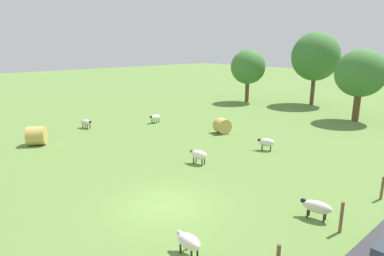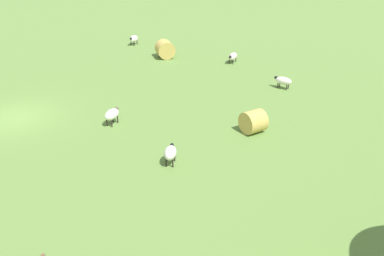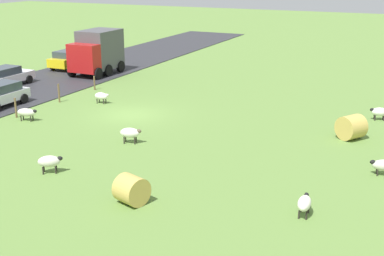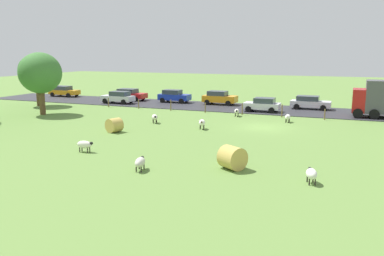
{
  "view_description": "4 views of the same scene",
  "coord_description": "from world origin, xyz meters",
  "px_view_note": "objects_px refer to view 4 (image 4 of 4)",
  "views": [
    {
      "loc": [
        10.68,
        -8.09,
        6.84
      ],
      "look_at": [
        -7.08,
        8.01,
        0.82
      ],
      "focal_mm": 31.38,
      "sensor_mm": 36.0,
      "label": 1
    },
    {
      "loc": [
        11.32,
        21.64,
        10.38
      ],
      "look_at": [
        -3.44,
        9.57,
        1.05
      ],
      "focal_mm": 42.74,
      "sensor_mm": 36.0,
      "label": 2
    },
    {
      "loc": [
        -16.86,
        26.87,
        9.02
      ],
      "look_at": [
        -6.35,
        4.56,
        1.28
      ],
      "focal_mm": 48.87,
      "sensor_mm": 36.0,
      "label": 3
    },
    {
      "loc": [
        -34.03,
        -6.98,
        6.47
      ],
      "look_at": [
        -5.82,
        4.39,
        0.65
      ],
      "focal_mm": 37.28,
      "sensor_mm": 36.0,
      "label": 4
    }
  ],
  "objects_px": {
    "truck_0": "(379,98)",
    "car_3": "(310,102)",
    "car_4": "(129,94)",
    "sheep_4": "(237,111)",
    "tree_2": "(40,73)",
    "car_5": "(64,91)",
    "car_1": "(118,97)",
    "sheep_3": "(311,174)",
    "hay_bale_1": "(232,158)",
    "car_6": "(174,96)",
    "sheep_1": "(140,162)",
    "sheep_0": "(288,117)",
    "hay_bale_0": "(114,125)",
    "sheep_2": "(85,145)",
    "sheep_6": "(155,117)",
    "tree_0": "(36,71)",
    "car_7": "(263,104)",
    "car_0": "(219,98)",
    "sheep_5": "(202,123)"
  },
  "relations": [
    {
      "from": "sheep_4",
      "to": "tree_2",
      "type": "distance_m",
      "value": 20.65
    },
    {
      "from": "sheep_3",
      "to": "car_5",
      "type": "relative_size",
      "value": 0.25
    },
    {
      "from": "truck_0",
      "to": "car_1",
      "type": "height_order",
      "value": "truck_0"
    },
    {
      "from": "hay_bale_1",
      "to": "truck_0",
      "type": "bearing_deg",
      "value": -20.83
    },
    {
      "from": "tree_0",
      "to": "truck_0",
      "type": "bearing_deg",
      "value": -81.84
    },
    {
      "from": "truck_0",
      "to": "car_1",
      "type": "xyz_separation_m",
      "value": [
        -0.06,
        29.99,
        -1.13
      ]
    },
    {
      "from": "sheep_0",
      "to": "truck_0",
      "type": "relative_size",
      "value": 0.23
    },
    {
      "from": "sheep_6",
      "to": "truck_0",
      "type": "height_order",
      "value": "truck_0"
    },
    {
      "from": "sheep_1",
      "to": "sheep_4",
      "type": "height_order",
      "value": "sheep_4"
    },
    {
      "from": "tree_0",
      "to": "car_7",
      "type": "height_order",
      "value": "tree_0"
    },
    {
      "from": "car_6",
      "to": "car_7",
      "type": "bearing_deg",
      "value": -106.82
    },
    {
      "from": "sheep_2",
      "to": "sheep_6",
      "type": "height_order",
      "value": "sheep_6"
    },
    {
      "from": "sheep_2",
      "to": "car_0",
      "type": "relative_size",
      "value": 0.29
    },
    {
      "from": "sheep_5",
      "to": "car_3",
      "type": "xyz_separation_m",
      "value": [
        15.65,
        -7.27,
        0.28
      ]
    },
    {
      "from": "sheep_3",
      "to": "car_6",
      "type": "relative_size",
      "value": 0.27
    },
    {
      "from": "tree_2",
      "to": "sheep_4",
      "type": "bearing_deg",
      "value": -71.49
    },
    {
      "from": "hay_bale_1",
      "to": "hay_bale_0",
      "type": "bearing_deg",
      "value": 61.4
    },
    {
      "from": "car_1",
      "to": "car_5",
      "type": "bearing_deg",
      "value": 71.7
    },
    {
      "from": "sheep_0",
      "to": "car_7",
      "type": "bearing_deg",
      "value": 32.73
    },
    {
      "from": "tree_0",
      "to": "car_0",
      "type": "distance_m",
      "value": 22.38
    },
    {
      "from": "sheep_0",
      "to": "car_1",
      "type": "relative_size",
      "value": 0.26
    },
    {
      "from": "sheep_2",
      "to": "hay_bale_0",
      "type": "distance_m",
      "value": 6.65
    },
    {
      "from": "sheep_2",
      "to": "hay_bale_0",
      "type": "xyz_separation_m",
      "value": [
        6.39,
        1.85,
        0.07
      ]
    },
    {
      "from": "truck_0",
      "to": "car_3",
      "type": "height_order",
      "value": "truck_0"
    },
    {
      "from": "car_5",
      "to": "car_7",
      "type": "bearing_deg",
      "value": -97.74
    },
    {
      "from": "tree_0",
      "to": "sheep_6",
      "type": "bearing_deg",
      "value": -106.2
    },
    {
      "from": "hay_bale_0",
      "to": "car_7",
      "type": "distance_m",
      "value": 17.93
    },
    {
      "from": "hay_bale_1",
      "to": "truck_0",
      "type": "relative_size",
      "value": 0.28
    },
    {
      "from": "sheep_3",
      "to": "car_3",
      "type": "distance_m",
      "value": 27.15
    },
    {
      "from": "sheep_0",
      "to": "hay_bale_1",
      "type": "relative_size",
      "value": 0.83
    },
    {
      "from": "car_1",
      "to": "car_6",
      "type": "xyz_separation_m",
      "value": [
        3.5,
        -6.14,
        0.04
      ]
    },
    {
      "from": "hay_bale_0",
      "to": "car_4",
      "type": "xyz_separation_m",
      "value": [
        19.22,
        10.01,
        0.28
      ]
    },
    {
      "from": "sheep_4",
      "to": "truck_0",
      "type": "relative_size",
      "value": 0.28
    },
    {
      "from": "sheep_1",
      "to": "car_3",
      "type": "bearing_deg",
      "value": -12.42
    },
    {
      "from": "sheep_5",
      "to": "car_6",
      "type": "height_order",
      "value": "car_6"
    },
    {
      "from": "tree_2",
      "to": "car_7",
      "type": "height_order",
      "value": "tree_2"
    },
    {
      "from": "car_6",
      "to": "sheep_0",
      "type": "bearing_deg",
      "value": -120.29
    },
    {
      "from": "car_3",
      "to": "car_6",
      "type": "bearing_deg",
      "value": 90.82
    },
    {
      "from": "truck_0",
      "to": "car_1",
      "type": "relative_size",
      "value": 1.13
    },
    {
      "from": "tree_0",
      "to": "truck_0",
      "type": "height_order",
      "value": "tree_0"
    },
    {
      "from": "sheep_3",
      "to": "car_3",
      "type": "bearing_deg",
      "value": 5.92
    },
    {
      "from": "sheep_4",
      "to": "car_1",
      "type": "height_order",
      "value": "car_1"
    },
    {
      "from": "sheep_1",
      "to": "car_3",
      "type": "distance_m",
      "value": 28.9
    },
    {
      "from": "tree_2",
      "to": "car_5",
      "type": "height_order",
      "value": "tree_2"
    },
    {
      "from": "car_5",
      "to": "tree_2",
      "type": "bearing_deg",
      "value": -147.63
    },
    {
      "from": "hay_bale_0",
      "to": "hay_bale_1",
      "type": "height_order",
      "value": "hay_bale_1"
    },
    {
      "from": "car_3",
      "to": "car_4",
      "type": "relative_size",
      "value": 0.99
    },
    {
      "from": "car_6",
      "to": "tree_0",
      "type": "bearing_deg",
      "value": 122.21
    },
    {
      "from": "sheep_3",
      "to": "hay_bale_1",
      "type": "relative_size",
      "value": 0.85
    },
    {
      "from": "sheep_3",
      "to": "hay_bale_1",
      "type": "height_order",
      "value": "hay_bale_1"
    }
  ]
}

